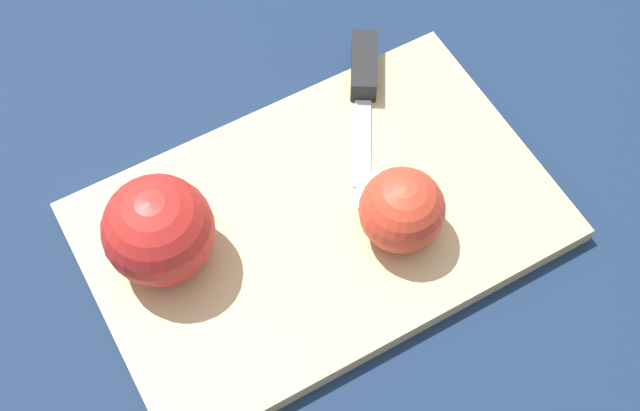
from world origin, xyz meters
The scene contains 6 objects.
ground_plane centered at (0.00, 0.00, 0.00)m, with size 4.00×4.00×0.00m, color #14233D.
cutting_board centered at (0.00, 0.00, 0.01)m, with size 0.39×0.26×0.02m.
apple_half_left centered at (-0.13, 0.03, 0.06)m, with size 0.09×0.09×0.09m.
apple_half_right centered at (0.05, -0.04, 0.05)m, with size 0.07×0.07×0.07m.
knife centered at (0.11, 0.10, 0.03)m, with size 0.10×0.14×0.02m.
apple_slice centered at (0.06, -0.01, 0.02)m, with size 0.05×0.05×0.01m.
Camera 1 is at (-0.18, -0.31, 0.67)m, focal length 50.00 mm.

